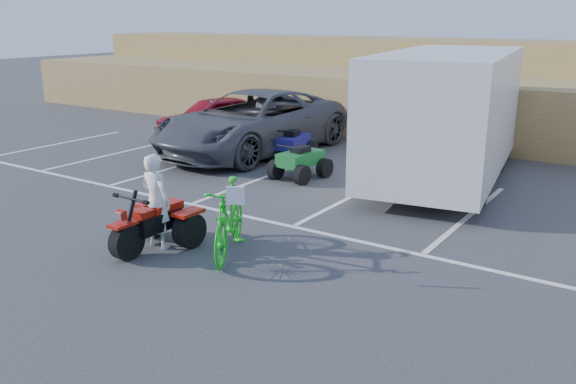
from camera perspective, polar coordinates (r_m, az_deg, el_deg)
The scene contains 11 objects.
ground at distance 10.28m, azimuth -6.95°, elevation -6.97°, with size 100.00×100.00×0.00m, color #363638.
parking_stripes at distance 13.05m, azimuth 7.64°, elevation -1.90°, with size 28.00×5.16×0.01m.
grass_embankment at distance 23.60m, azimuth 18.32°, elevation 9.05°, with size 40.00×8.50×3.10m.
red_trike_atv at distance 11.23m, azimuth -12.53°, elevation -5.21°, with size 1.25×1.67×1.08m, color #A41309, non-canonical shape.
rider at distance 11.05m, azimuth -12.24°, elevation -0.83°, with size 0.63×0.41×1.72m, color white.
green_dirt_bike at distance 10.56m, azimuth -5.53°, elevation -2.51°, with size 0.61×2.16×1.30m, color #14BF19.
grey_pickup at distance 18.54m, azimuth -3.39°, elevation 6.55°, with size 3.08×6.67×1.85m, color #45484C.
red_car at distance 21.18m, azimuth -6.97°, elevation 7.01°, with size 1.63×4.05×1.38m, color maroon.
cargo_trailer at distance 15.52m, azimuth 14.62°, elevation 7.17°, with size 3.75×7.19×3.20m.
quad_atv_blue at distance 17.73m, azimuth 0.36°, elevation 3.07°, with size 1.08×1.45×0.95m, color navy, non-canonical shape.
quad_atv_green at distance 15.68m, azimuth 1.16°, elevation 1.32°, with size 1.06×1.42×0.93m, color #155C25, non-canonical shape.
Camera 1 is at (6.22, -7.14, 4.02)m, focal length 38.00 mm.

